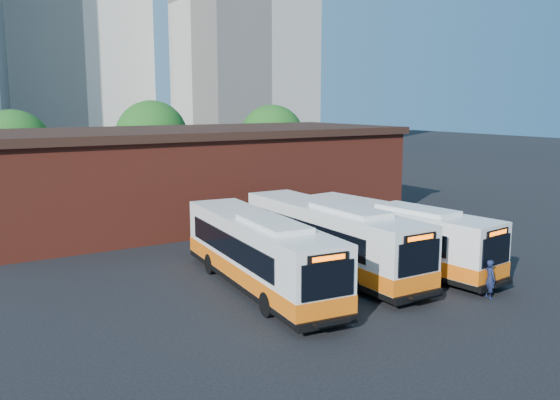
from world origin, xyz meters
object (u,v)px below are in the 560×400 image
transit_worker (490,279)px  bus_mideast (331,240)px  bus_midwest (259,255)px  bus_east (394,238)px

transit_worker → bus_mideast: bearing=40.7°
bus_midwest → bus_mideast: bus_mideast is taller
bus_mideast → bus_east: bearing=-15.3°
bus_mideast → bus_east: bus_mideast is taller
bus_midwest → bus_east: bearing=2.6°
bus_midwest → bus_east: size_ratio=1.04×
bus_east → transit_worker: (0.03, -5.87, -0.62)m
bus_midwest → transit_worker: 9.87m
bus_midwest → bus_mideast: size_ratio=0.99×
transit_worker → bus_midwest: bearing=65.4°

